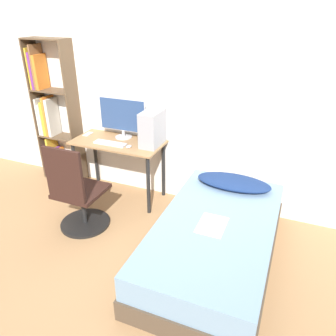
# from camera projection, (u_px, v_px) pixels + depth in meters

# --- Properties ---
(ground_plane) EXTENTS (14.00, 14.00, 0.00)m
(ground_plane) POSITION_uv_depth(u_px,v_px,m) (98.00, 256.00, 3.22)
(ground_plane) COLOR #9E754C
(wall_back) EXTENTS (8.00, 0.05, 2.50)m
(wall_back) POSITION_uv_depth(u_px,v_px,m) (154.00, 97.00, 3.82)
(wall_back) COLOR silver
(wall_back) RESTS_ON ground_plane
(desk) EXTENTS (1.10, 0.54, 0.75)m
(desk) POSITION_uv_depth(u_px,v_px,m) (118.00, 151.00, 3.97)
(desk) COLOR #997047
(desk) RESTS_ON ground_plane
(bookshelf) EXTENTS (0.58, 0.25, 1.87)m
(bookshelf) POSITION_uv_depth(u_px,v_px,m) (51.00, 119.00, 4.36)
(bookshelf) COLOR brown
(bookshelf) RESTS_ON ground_plane
(office_chair) EXTENTS (0.54, 0.54, 1.00)m
(office_chair) POSITION_uv_depth(u_px,v_px,m) (78.00, 198.00, 3.47)
(office_chair) COLOR black
(office_chair) RESTS_ON ground_plane
(bed) EXTENTS (1.06, 1.94, 0.43)m
(bed) POSITION_uv_depth(u_px,v_px,m) (215.00, 241.00, 3.09)
(bed) COLOR #4C3D2D
(bed) RESTS_ON ground_plane
(pillow) EXTENTS (0.80, 0.36, 0.11)m
(pillow) POSITION_uv_depth(u_px,v_px,m) (234.00, 182.00, 3.56)
(pillow) COLOR navy
(pillow) RESTS_ON bed
(magazine) EXTENTS (0.24, 0.32, 0.01)m
(magazine) POSITION_uv_depth(u_px,v_px,m) (212.00, 225.00, 2.94)
(magazine) COLOR silver
(magazine) RESTS_ON bed
(monitor) EXTENTS (0.61, 0.21, 0.49)m
(monitor) POSITION_uv_depth(u_px,v_px,m) (122.00, 117.00, 3.93)
(monitor) COLOR #B7B7BC
(monitor) RESTS_ON desk
(keyboard) EXTENTS (0.40, 0.11, 0.02)m
(keyboard) POSITION_uv_depth(u_px,v_px,m) (110.00, 143.00, 3.84)
(keyboard) COLOR silver
(keyboard) RESTS_ON desk
(pc_tower) EXTENTS (0.20, 0.36, 0.40)m
(pc_tower) POSITION_uv_depth(u_px,v_px,m) (152.00, 128.00, 3.74)
(pc_tower) COLOR #99999E
(pc_tower) RESTS_ON desk
(mouse) EXTENTS (0.06, 0.09, 0.02)m
(mouse) POSITION_uv_depth(u_px,v_px,m) (129.00, 147.00, 3.75)
(mouse) COLOR silver
(mouse) RESTS_ON desk
(phone) EXTENTS (0.07, 0.14, 0.01)m
(phone) POSITION_uv_depth(u_px,v_px,m) (88.00, 134.00, 4.13)
(phone) COLOR #B7B7BC
(phone) RESTS_ON desk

